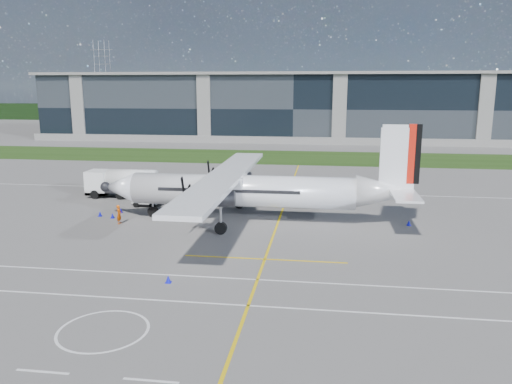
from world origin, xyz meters
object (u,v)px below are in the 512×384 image
at_px(pylon_west, 103,80).
at_px(fuel_tanker_truck, 118,183).
at_px(ground_crew_person, 119,213).
at_px(safety_cone_fwd, 100,214).
at_px(safety_cone_portwing, 168,279).
at_px(safety_cone_nose_stbd, 121,210).
at_px(baggage_tug, 146,198).
at_px(safety_cone_tail, 409,223).
at_px(turboprop_aircraft, 254,173).
at_px(safety_cone_nose_port, 112,216).

relative_size(pylon_west, fuel_tanker_truck, 3.49).
bearing_deg(fuel_tanker_truck, ground_crew_person, -66.43).
bearing_deg(safety_cone_fwd, safety_cone_portwing, -52.49).
height_order(fuel_tanker_truck, safety_cone_fwd, fuel_tanker_truck).
relative_size(pylon_west, safety_cone_nose_stbd, 60.00).
xyz_separation_m(ground_crew_person, safety_cone_portwing, (8.83, -13.08, -0.76)).
xyz_separation_m(baggage_tug, safety_cone_portwing, (8.79, -20.15, -0.63)).
height_order(fuel_tanker_truck, safety_cone_tail, fuel_tanker_truck).
height_order(turboprop_aircraft, safety_cone_nose_stbd, turboprop_aircraft).
bearing_deg(fuel_tanker_truck, turboprop_aircraft, -25.64).
height_order(turboprop_aircraft, baggage_tug, turboprop_aircraft).
relative_size(pylon_west, baggage_tug, 10.22).
height_order(fuel_tanker_truck, safety_cone_portwing, fuel_tanker_truck).
distance_m(pylon_west, baggage_tug, 157.55).
height_order(ground_crew_person, safety_cone_fwd, ground_crew_person).
xyz_separation_m(fuel_tanker_truck, ground_crew_person, (4.74, -10.86, -0.60)).
height_order(turboprop_aircraft, safety_cone_nose_port, turboprop_aircraft).
bearing_deg(ground_crew_person, safety_cone_fwd, 53.08).
bearing_deg(safety_cone_nose_stbd, safety_cone_fwd, -131.69).
bearing_deg(safety_cone_fwd, safety_cone_nose_port, -18.86).
distance_m(safety_cone_tail, safety_cone_portwing, 23.83).
distance_m(safety_cone_nose_stbd, safety_cone_tail, 27.92).
relative_size(pylon_west, turboprop_aircraft, 0.98).
bearing_deg(fuel_tanker_truck, safety_cone_nose_stbd, -65.13).
bearing_deg(safety_cone_tail, safety_cone_fwd, -178.54).
relative_size(fuel_tanker_truck, ground_crew_person, 4.26).
bearing_deg(baggage_tug, safety_cone_nose_port, -105.87).
bearing_deg(safety_cone_fwd, baggage_tug, 57.84).
bearing_deg(baggage_tug, pylon_west, 115.91).
bearing_deg(turboprop_aircraft, safety_cone_fwd, -178.28).
distance_m(fuel_tanker_truck, safety_cone_nose_stbd, 7.77).
distance_m(pylon_west, ground_crew_person, 163.88).
xyz_separation_m(fuel_tanker_truck, safety_cone_tail, (31.13, -7.82, -1.36)).
height_order(pylon_west, safety_cone_fwd, pylon_west).
distance_m(baggage_tug, safety_cone_portwing, 21.99).
height_order(turboprop_aircraft, safety_cone_fwd, turboprop_aircraft).
bearing_deg(pylon_west, fuel_tanker_truck, -65.09).
bearing_deg(safety_cone_nose_stbd, turboprop_aircraft, -4.88).
bearing_deg(safety_cone_nose_stbd, baggage_tug, 63.71).
height_order(pylon_west, ground_crew_person, pylon_west).
xyz_separation_m(turboprop_aircraft, safety_cone_nose_stbd, (-13.68, 1.17, -4.36)).
relative_size(safety_cone_tail, safety_cone_nose_port, 1.00).
relative_size(turboprop_aircraft, fuel_tanker_truck, 3.58).
height_order(safety_cone_tail, safety_cone_nose_port, same).
xyz_separation_m(safety_cone_portwing, safety_cone_fwd, (-11.79, 15.37, 0.00)).
height_order(safety_cone_nose_stbd, safety_cone_tail, same).
relative_size(turboprop_aircraft, baggage_tug, 10.47).
distance_m(turboprop_aircraft, baggage_tug, 13.39).
bearing_deg(turboprop_aircraft, fuel_tanker_truck, 154.36).
relative_size(pylon_west, safety_cone_tail, 60.00).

